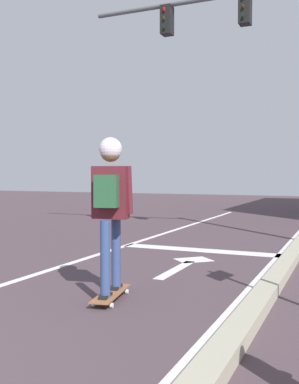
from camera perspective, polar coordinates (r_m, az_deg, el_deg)
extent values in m
cube|color=silver|center=(8.13, -6.87, -7.90)|extent=(0.12, 20.00, 0.01)
cube|color=silver|center=(7.12, 14.50, -9.43)|extent=(0.12, 20.00, 0.01)
cube|color=silver|center=(8.67, 6.59, -7.26)|extent=(3.12, 0.40, 0.01)
cube|color=silver|center=(6.93, 3.32, -9.67)|extent=(0.16, 1.40, 0.01)
cube|color=silver|center=(7.72, 5.55, -8.45)|extent=(0.71, 0.71, 0.01)
cube|color=#A7A189|center=(7.07, 16.53, -8.97)|extent=(0.24, 24.00, 0.14)
cube|color=brown|center=(5.32, -4.85, -12.54)|extent=(0.38, 0.89, 0.02)
cube|color=#B2B2B7|center=(5.60, -3.90, -11.94)|extent=(0.18, 0.08, 0.01)
cylinder|color=silver|center=(5.64, -4.93, -12.20)|extent=(0.04, 0.06, 0.06)
cylinder|color=silver|center=(5.58, -2.85, -12.35)|extent=(0.04, 0.06, 0.06)
cube|color=#B2B2B7|center=(5.06, -5.91, -13.51)|extent=(0.18, 0.08, 0.01)
cylinder|color=silver|center=(5.10, -7.05, -13.78)|extent=(0.04, 0.06, 0.06)
cylinder|color=silver|center=(5.03, -4.75, -13.98)|extent=(0.04, 0.06, 0.06)
cylinder|color=navy|center=(5.42, -4.21, -7.61)|extent=(0.11, 0.11, 0.85)
cube|color=black|center=(5.50, -4.20, -11.80)|extent=(0.13, 0.25, 0.03)
cylinder|color=navy|center=(5.04, -5.57, -8.35)|extent=(0.11, 0.11, 0.85)
cube|color=black|center=(5.13, -5.55, -12.83)|extent=(0.13, 0.25, 0.03)
cube|color=#591B24|center=(5.15, -4.89, -0.06)|extent=(0.42, 0.25, 0.59)
cylinder|color=#591B24|center=(5.24, -6.95, 0.27)|extent=(0.07, 0.07, 0.54)
cylinder|color=#591B24|center=(5.12, -2.58, 0.24)|extent=(0.07, 0.12, 0.54)
sphere|color=olive|center=(5.15, -4.91, 5.07)|extent=(0.23, 0.23, 0.23)
sphere|color=silver|center=(5.15, -4.91, 5.40)|extent=(0.26, 0.26, 0.26)
cube|color=#265535|center=(5.02, -5.39, 0.11)|extent=(0.28, 0.19, 0.36)
cube|color=black|center=(10.48, 11.90, 21.52)|extent=(0.24, 0.28, 0.64)
cylinder|color=#3C3106|center=(10.34, 11.71, 21.79)|extent=(0.02, 0.10, 0.10)
cylinder|color=black|center=(10.28, 11.70, 20.74)|extent=(0.02, 0.10, 0.10)
cube|color=black|center=(10.97, 2.21, 20.68)|extent=(0.24, 0.28, 0.64)
cylinder|color=red|center=(10.90, 1.90, 21.91)|extent=(0.02, 0.10, 0.10)
cylinder|color=#3C3106|center=(10.84, 1.90, 20.91)|extent=(0.02, 0.10, 0.10)
cylinder|color=black|center=(10.77, 1.90, 19.90)|extent=(0.02, 0.10, 0.10)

